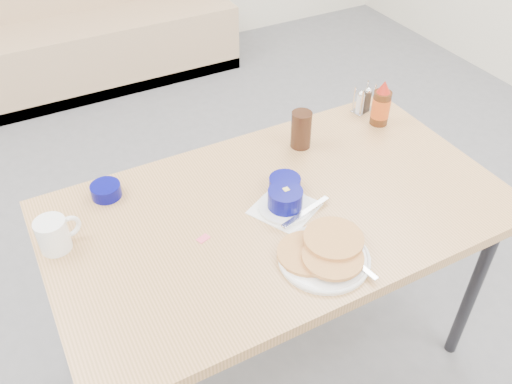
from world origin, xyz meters
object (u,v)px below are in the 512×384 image
butter_bowl (285,184)px  amber_tumbler (301,130)px  pancake_plate (324,254)px  creamer_bowl (106,191)px  dining_table (279,222)px  condiment_caddy (363,102)px  booth_bench (90,30)px  syrup_bottle (381,105)px  grits_setting (285,201)px  coffee_mug (54,234)px

butter_bowl → amber_tumbler: (0.17, 0.18, 0.04)m
pancake_plate → creamer_bowl: pancake_plate is taller
dining_table → pancake_plate: (0.00, -0.24, 0.08)m
dining_table → butter_bowl: (0.05, 0.07, 0.08)m
creamer_bowl → condiment_caddy: (1.01, 0.03, 0.02)m
butter_bowl → pancake_plate: bearing=-99.9°
amber_tumbler → condiment_caddy: size_ratio=1.26×
booth_bench → syrup_bottle: 2.42m
grits_setting → amber_tumbler: bearing=50.7°
creamer_bowl → butter_bowl: bearing=-24.9°
creamer_bowl → amber_tumbler: (0.68, -0.05, 0.05)m
amber_tumbler → syrup_bottle: 0.33m
dining_table → amber_tumbler: 0.36m
amber_tumbler → dining_table: bearing=-132.1°
booth_bench → dining_table: bearing=-90.0°
dining_table → amber_tumbler: size_ratio=10.51×
creamer_bowl → amber_tumbler: amber_tumbler is taller
grits_setting → butter_bowl: bearing=60.7°
pancake_plate → butter_bowl: (0.05, 0.31, 0.00)m
dining_table → condiment_caddy: size_ratio=13.20×
booth_bench → butter_bowl: booth_bench is taller
coffee_mug → condiment_caddy: (1.19, 0.19, -0.01)m
booth_bench → creamer_bowl: booth_bench is taller
grits_setting → creamer_bowl: 0.56m
dining_table → grits_setting: 0.09m
booth_bench → coffee_mug: size_ratio=14.95×
dining_table → butter_bowl: butter_bowl is taller
pancake_plate → coffee_mug: coffee_mug is taller
pancake_plate → coffee_mug: (-0.64, 0.39, 0.03)m
booth_bench → creamer_bowl: (-0.45, -2.23, 0.43)m
creamer_bowl → syrup_bottle: (1.01, -0.07, 0.05)m
dining_table → grits_setting: (0.01, -0.01, 0.09)m
booth_bench → dining_table: size_ratio=1.36×
pancake_plate → butter_bowl: bearing=80.1°
coffee_mug → amber_tumbler: 0.87m
amber_tumbler → syrup_bottle: size_ratio=0.76×
grits_setting → amber_tumbler: amber_tumbler is taller
pancake_plate → booth_bench: bearing=90.0°
coffee_mug → amber_tumbler: amber_tumbler is taller
condiment_caddy → syrup_bottle: syrup_bottle is taller
booth_bench → creamer_bowl: 2.32m
booth_bench → butter_bowl: bearing=-88.7°
coffee_mug → creamer_bowl: bearing=39.7°
syrup_bottle → butter_bowl: bearing=-161.4°
dining_table → creamer_bowl: bearing=146.4°
booth_bench → grits_setting: size_ratio=7.58×
booth_bench → pancake_plate: bearing=-90.0°
coffee_mug → amber_tumbler: bearing=6.7°
butter_bowl → condiment_caddy: 0.57m
coffee_mug → butter_bowl: size_ratio=1.27×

